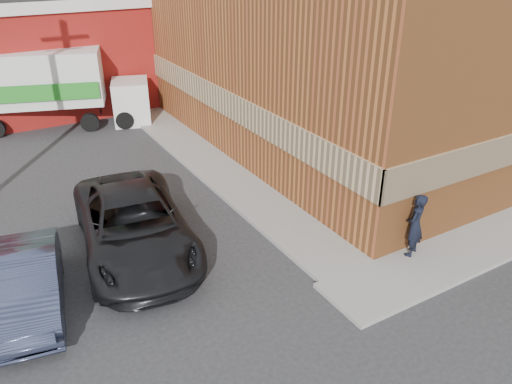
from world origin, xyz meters
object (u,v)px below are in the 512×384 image
brick_building (363,22)px  suv_a (134,225)px  sedan (28,284)px  box_truck (56,84)px  man (415,225)px

brick_building → suv_a: size_ratio=3.01×
brick_building → suv_a: (-12.27, -5.15, -3.84)m
sedan → box_truck: size_ratio=0.55×
box_truck → man: bearing=-51.4°
brick_building → sedan: brick_building is taller
brick_building → box_truck: 13.91m
man → suv_a: 7.59m
suv_a → box_truck: size_ratio=0.82×
man → suv_a: (-6.37, 4.12, -0.18)m
sedan → suv_a: size_ratio=0.68×
man → sedan: (-9.28, 3.04, -0.35)m
sedan → box_truck: bearing=85.4°
sedan → box_truck: box_truck is taller
brick_building → box_truck: brick_building is taller
man → suv_a: bearing=-59.2°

